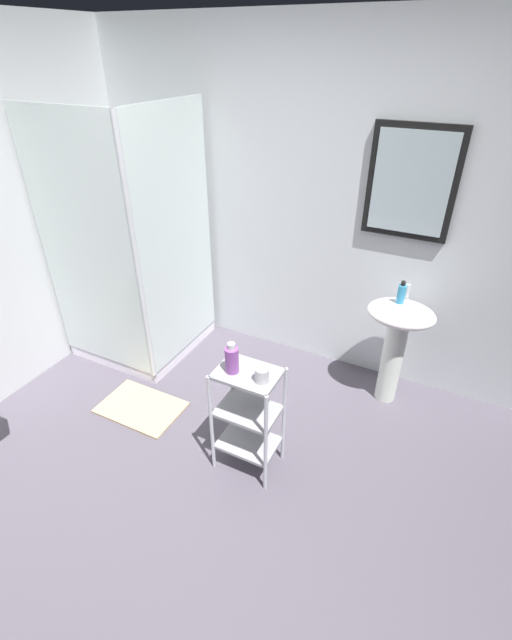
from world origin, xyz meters
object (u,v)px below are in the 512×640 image
hand_soap_bottle (401,293)px  conditioner_bottle_purple (232,359)px  pedestal_sink (397,334)px  storage_cart (248,412)px  bath_mat (141,407)px  shower_stall (141,304)px  rinse_cup (262,375)px

hand_soap_bottle → conditioner_bottle_purple: bearing=-123.0°
pedestal_sink → storage_cart: bearing=-122.1°
conditioner_bottle_purple → bath_mat: (-0.86, 0.11, -0.81)m
shower_stall → conditioner_bottle_purple: 1.52m
pedestal_sink → rinse_cup: rinse_cup is taller
shower_stall → rinse_cup: size_ratio=22.99×
bath_mat → conditioner_bottle_purple: bearing=-7.2°
pedestal_sink → storage_cart: (-0.64, -1.03, -0.14)m
shower_stall → storage_cart: shower_stall is taller
hand_soap_bottle → rinse_cup: bearing=-115.3°
hand_soap_bottle → conditioner_bottle_purple: 1.29m
hand_soap_bottle → storage_cart: bearing=-120.4°
storage_cart → conditioner_bottle_purple: bearing=-161.2°
hand_soap_bottle → rinse_cup: hand_soap_bottle is taller
shower_stall → hand_soap_bottle: bearing=9.9°
pedestal_sink → bath_mat: pedestal_sink is taller
storage_cart → hand_soap_bottle: (0.62, 1.05, 0.45)m
rinse_cup → bath_mat: size_ratio=0.14×
storage_cart → hand_soap_bottle: 1.30m
storage_cart → rinse_cup: size_ratio=8.51×
shower_stall → hand_soap_bottle: (1.99, 0.35, 0.42)m
conditioner_bottle_purple → hand_soap_bottle: bearing=57.0°
bath_mat → hand_soap_bottle: bearing=31.9°
shower_stall → bath_mat: size_ratio=3.33×
hand_soap_bottle → bath_mat: 2.03m
rinse_cup → conditioner_bottle_purple: bearing=178.9°
conditioner_bottle_purple → bath_mat: bearing=172.8°
shower_stall → bath_mat: shower_stall is taller
storage_cart → bath_mat: storage_cart is taller
hand_soap_bottle → bath_mat: bearing=-148.1°
bath_mat → pedestal_sink: bearing=30.8°
conditioner_bottle_purple → rinse_cup: (0.19, -0.00, -0.04)m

